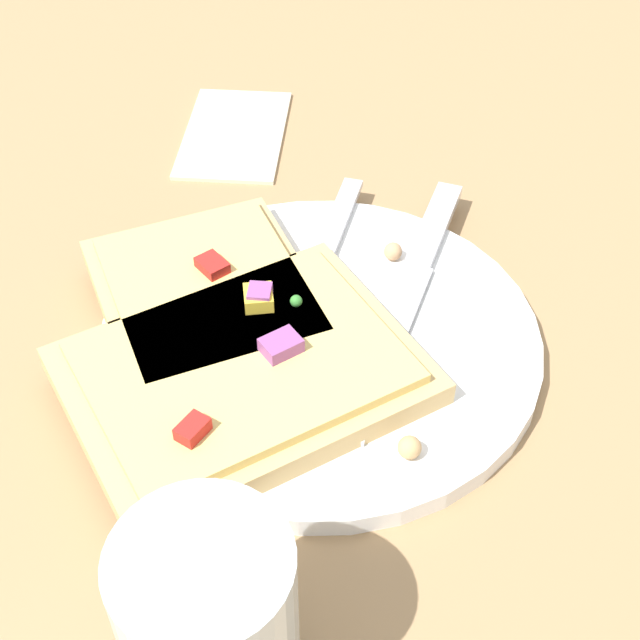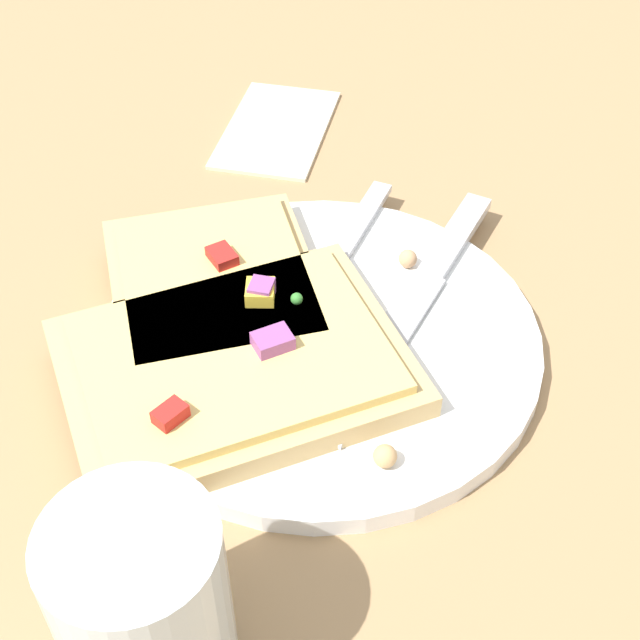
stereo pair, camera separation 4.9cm
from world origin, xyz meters
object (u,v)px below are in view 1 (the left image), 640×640
(plate, at_px, (320,340))
(pizza_slice_corner, at_px, (208,295))
(knife, at_px, (413,276))
(napkin, at_px, (234,132))
(drinking_glass, at_px, (210,625))
(fork, at_px, (301,291))
(pizza_slice_main, at_px, (243,372))

(plate, xyz_separation_m, pizza_slice_corner, (0.02, 0.07, 0.02))
(knife, xyz_separation_m, pizza_slice_corner, (-0.03, 0.12, 0.01))
(knife, distance_m, pizza_slice_corner, 0.12)
(knife, distance_m, napkin, 0.21)
(knife, bearing_deg, drinking_glass, -2.83)
(fork, bearing_deg, pizza_slice_main, -7.52)
(knife, xyz_separation_m, drinking_glass, (-0.24, 0.08, 0.03))
(fork, height_order, knife, knife)
(fork, xyz_separation_m, napkin, (0.18, 0.07, -0.01))
(drinking_glass, bearing_deg, pizza_slice_corner, 10.60)
(pizza_slice_corner, bearing_deg, plate, -130.49)
(knife, xyz_separation_m, pizza_slice_main, (-0.09, 0.09, 0.01))
(pizza_slice_corner, bearing_deg, drinking_glass, 163.43)
(napkin, bearing_deg, plate, -159.23)
(knife, bearing_deg, pizza_slice_corner, -58.98)
(knife, height_order, drinking_glass, drinking_glass)
(drinking_glass, xyz_separation_m, napkin, (0.41, 0.06, -0.04))
(pizza_slice_main, bearing_deg, knife, 10.89)
(knife, bearing_deg, pizza_slice_main, -29.44)
(plate, xyz_separation_m, napkin, (0.22, 0.08, -0.00))
(fork, distance_m, pizza_slice_main, 0.08)
(napkin, bearing_deg, drinking_glass, -172.24)
(fork, height_order, drinking_glass, drinking_glass)
(drinking_glass, relative_size, napkin, 0.77)
(pizza_slice_main, distance_m, napkin, 0.26)
(fork, xyz_separation_m, knife, (0.02, -0.07, 0.00))
(fork, xyz_separation_m, pizza_slice_corner, (-0.02, 0.05, 0.01))
(pizza_slice_corner, relative_size, napkin, 1.47)
(plate, relative_size, drinking_glass, 2.63)
(fork, relative_size, napkin, 1.67)
(napkin, bearing_deg, knife, -141.22)
(knife, height_order, napkin, knife)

